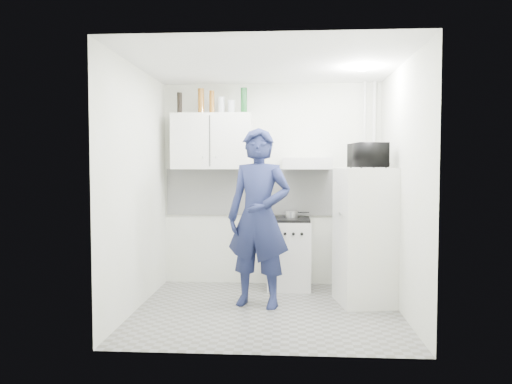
{
  "coord_description": "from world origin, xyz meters",
  "views": [
    {
      "loc": [
        0.22,
        -5.23,
        1.54
      ],
      "look_at": [
        -0.14,
        0.3,
        1.25
      ],
      "focal_mm": 35.0,
      "sensor_mm": 36.0,
      "label": 1
    }
  ],
  "objects": [
    {
      "name": "upper_cabinet",
      "position": [
        -0.75,
        1.07,
        1.85
      ],
      "size": [
        1.0,
        0.35,
        0.7
      ],
      "primitive_type": "cube",
      "color": "white",
      "rests_on": "wall_back"
    },
    {
      "name": "pipe_b",
      "position": [
        1.18,
        1.17,
        1.3
      ],
      "size": [
        0.04,
        0.04,
        2.6
      ],
      "primitive_type": "cylinder",
      "color": "silver",
      "rests_on": "floor"
    },
    {
      "name": "bottle_c",
      "position": [
        -0.89,
        1.07,
        2.36
      ],
      "size": [
        0.08,
        0.08,
        0.32
      ],
      "primitive_type": "cylinder",
      "color": "brown",
      "rests_on": "upper_cabinet"
    },
    {
      "name": "person",
      "position": [
        -0.1,
        0.19,
        0.98
      ],
      "size": [
        0.81,
        0.64,
        1.95
      ],
      "primitive_type": "imported",
      "rotation": [
        0.0,
        0.0,
        -0.27
      ],
      "color": "#1B2249",
      "rests_on": "floor"
    },
    {
      "name": "wall_back",
      "position": [
        0.0,
        1.25,
        1.3
      ],
      "size": [
        2.8,
        0.0,
        2.8
      ],
      "primitive_type": "plane",
      "rotation": [
        1.57,
        0.0,
        0.0
      ],
      "color": "white",
      "rests_on": "floor"
    },
    {
      "name": "microwave",
      "position": [
        1.1,
        0.36,
        1.65
      ],
      "size": [
        0.54,
        0.41,
        0.28
      ],
      "primitive_type": "imported",
      "rotation": [
        0.0,
        0.0,
        1.73
      ],
      "color": "black",
      "rests_on": "fridge"
    },
    {
      "name": "wall_right",
      "position": [
        1.4,
        0.0,
        1.3
      ],
      "size": [
        0.0,
        2.6,
        2.6
      ],
      "primitive_type": "plane",
      "rotation": [
        1.57,
        0.0,
        -1.57
      ],
      "color": "white",
      "rests_on": "floor"
    },
    {
      "name": "canister_b",
      "position": [
        -0.5,
        1.07,
        2.28
      ],
      "size": [
        0.09,
        0.09,
        0.17
      ],
      "primitive_type": "cylinder",
      "color": "#B2B7BC",
      "rests_on": "upper_cabinet"
    },
    {
      "name": "ceiling",
      "position": [
        0.0,
        0.0,
        2.6
      ],
      "size": [
        2.8,
        2.8,
        0.0
      ],
      "primitive_type": "plane",
      "color": "white",
      "rests_on": "wall_back"
    },
    {
      "name": "stove",
      "position": [
        0.23,
        1.0,
        0.43
      ],
      "size": [
        0.53,
        0.53,
        0.85
      ],
      "primitive_type": "cube",
      "color": "silver",
      "rests_on": "floor"
    },
    {
      "name": "bottle_d",
      "position": [
        -0.75,
        1.07,
        2.35
      ],
      "size": [
        0.07,
        0.07,
        0.29
      ],
      "primitive_type": "cylinder",
      "color": "brown",
      "rests_on": "upper_cabinet"
    },
    {
      "name": "stove_top",
      "position": [
        0.23,
        1.0,
        0.87
      ],
      "size": [
        0.51,
        0.51,
        0.03
      ],
      "primitive_type": "cube",
      "color": "black",
      "rests_on": "stove"
    },
    {
      "name": "bottle_e",
      "position": [
        -0.34,
        1.07,
        2.36
      ],
      "size": [
        0.08,
        0.08,
        0.32
      ],
      "primitive_type": "cylinder",
      "color": "#144C1E",
      "rests_on": "upper_cabinet"
    },
    {
      "name": "saucepan",
      "position": [
        0.26,
        1.05,
        0.93
      ],
      "size": [
        0.16,
        0.16,
        0.09
      ],
      "primitive_type": "cylinder",
      "color": "silver",
      "rests_on": "stove_top"
    },
    {
      "name": "pipe_a",
      "position": [
        1.3,
        1.17,
        1.3
      ],
      "size": [
        0.05,
        0.05,
        2.6
      ],
      "primitive_type": "cylinder",
      "color": "silver",
      "rests_on": "floor"
    },
    {
      "name": "floor",
      "position": [
        0.0,
        0.0,
        0.0
      ],
      "size": [
        2.8,
        2.8,
        0.0
      ],
      "primitive_type": "plane",
      "color": "slate",
      "rests_on": "ground"
    },
    {
      "name": "backsplash",
      "position": [
        0.0,
        1.24,
        1.2
      ],
      "size": [
        2.74,
        0.03,
        0.6
      ],
      "primitive_type": "cube",
      "color": "white",
      "rests_on": "wall_back"
    },
    {
      "name": "range_hood",
      "position": [
        0.45,
        1.0,
        1.57
      ],
      "size": [
        0.6,
        0.5,
        0.14
      ],
      "primitive_type": "cube",
      "color": "silver",
      "rests_on": "wall_back"
    },
    {
      "name": "fridge",
      "position": [
        1.1,
        0.36,
        0.76
      ],
      "size": [
        0.73,
        0.73,
        1.52
      ],
      "primitive_type": "cube",
      "rotation": [
        0.0,
        0.0,
        0.17
      ],
      "color": "white",
      "rests_on": "floor"
    },
    {
      "name": "wall_left",
      "position": [
        -1.4,
        0.0,
        1.3
      ],
      "size": [
        0.0,
        2.6,
        2.6
      ],
      "primitive_type": "plane",
      "rotation": [
        1.57,
        0.0,
        1.57
      ],
      "color": "white",
      "rests_on": "floor"
    },
    {
      "name": "canister_a",
      "position": [
        -0.63,
        1.07,
        2.3
      ],
      "size": [
        0.08,
        0.08,
        0.21
      ],
      "primitive_type": "cylinder",
      "color": "#B2B7BC",
      "rests_on": "upper_cabinet"
    },
    {
      "name": "bottle_a",
      "position": [
        -1.16,
        1.07,
        2.34
      ],
      "size": [
        0.06,
        0.06,
        0.27
      ],
      "primitive_type": "cylinder",
      "color": "black",
      "rests_on": "upper_cabinet"
    },
    {
      "name": "ceiling_spot_fixture",
      "position": [
        1.0,
        0.2,
        2.57
      ],
      "size": [
        0.1,
        0.1,
        0.02
      ],
      "primitive_type": "cylinder",
      "color": "white",
      "rests_on": "ceiling"
    }
  ]
}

